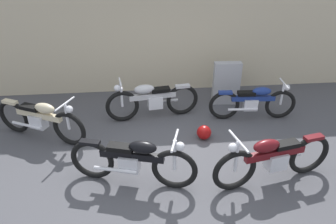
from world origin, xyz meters
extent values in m
plane|color=#47474C|center=(0.00, 0.00, 0.00)|extent=(40.00, 40.00, 0.00)
cube|color=beige|center=(0.00, 3.37, 1.47)|extent=(18.00, 0.30, 2.93)
cube|color=#9E9EA3|center=(1.58, 2.33, 0.52)|extent=(0.64, 0.24, 1.05)
sphere|color=maroon|center=(0.78, 0.85, 0.15)|extent=(0.29, 0.29, 0.29)
torus|color=black|center=(-0.87, 1.70, 0.37)|extent=(0.74, 0.19, 0.73)
torus|color=black|center=(0.47, 1.89, 0.37)|extent=(0.74, 0.19, 0.73)
cube|color=silver|center=(-0.15, 1.80, 0.39)|extent=(0.34, 0.24, 0.28)
cube|color=#ADADB2|center=(-0.20, 1.80, 0.55)|extent=(1.03, 0.24, 0.12)
ellipsoid|color=#ADADB2|center=(-0.38, 1.77, 0.73)|extent=(0.46, 0.26, 0.20)
cube|color=black|center=(-0.03, 1.82, 0.68)|extent=(0.42, 0.23, 0.08)
cube|color=#ADADB2|center=(0.47, 1.89, 0.71)|extent=(0.33, 0.16, 0.06)
cylinder|color=silver|center=(-0.87, 1.70, 0.64)|extent=(0.06, 0.06, 0.55)
cylinder|color=silver|center=(-0.87, 1.70, 0.92)|extent=(0.11, 0.58, 0.04)
sphere|color=silver|center=(-0.95, 1.69, 0.82)|extent=(0.14, 0.14, 0.14)
cylinder|color=silver|center=(0.03, 1.95, 0.32)|extent=(0.70, 0.15, 0.06)
torus|color=black|center=(0.02, -0.51, 0.38)|extent=(0.75, 0.29, 0.75)
torus|color=black|center=(-1.32, -0.13, 0.38)|extent=(0.75, 0.29, 0.75)
cube|color=silver|center=(-0.70, -0.30, 0.40)|extent=(0.37, 0.29, 0.29)
cube|color=black|center=(-0.65, -0.32, 0.56)|extent=(1.05, 0.38, 0.12)
ellipsoid|color=black|center=(-0.47, -0.37, 0.75)|extent=(0.49, 0.32, 0.21)
cube|color=black|center=(-0.83, -0.27, 0.70)|extent=(0.45, 0.29, 0.08)
cube|color=black|center=(-1.32, -0.13, 0.73)|extent=(0.35, 0.21, 0.06)
cylinder|color=silver|center=(0.02, -0.51, 0.66)|extent=(0.06, 0.06, 0.57)
cylinder|color=silver|center=(0.02, -0.51, 0.94)|extent=(0.20, 0.59, 0.04)
sphere|color=silver|center=(0.10, -0.53, 0.84)|extent=(0.14, 0.14, 0.14)
cylinder|color=silver|center=(-0.93, -0.37, 0.32)|extent=(0.71, 0.25, 0.06)
torus|color=black|center=(2.61, 1.52, 0.34)|extent=(0.68, 0.12, 0.68)
torus|color=black|center=(1.36, 1.59, 0.34)|extent=(0.68, 0.12, 0.68)
cube|color=silver|center=(1.94, 1.56, 0.36)|extent=(0.31, 0.20, 0.26)
cube|color=navy|center=(1.98, 1.55, 0.51)|extent=(0.96, 0.15, 0.11)
ellipsoid|color=navy|center=(2.15, 1.54, 0.67)|extent=(0.42, 0.21, 0.19)
cube|color=black|center=(1.82, 1.56, 0.63)|extent=(0.38, 0.19, 0.07)
cube|color=navy|center=(1.36, 1.59, 0.65)|extent=(0.30, 0.13, 0.06)
cylinder|color=silver|center=(2.61, 1.52, 0.59)|extent=(0.05, 0.05, 0.51)
cylinder|color=silver|center=(2.61, 1.52, 0.85)|extent=(0.06, 0.54, 0.03)
sphere|color=silver|center=(2.68, 1.51, 0.76)|extent=(0.13, 0.13, 0.13)
cylinder|color=silver|center=(1.75, 1.45, 0.29)|extent=(0.65, 0.09, 0.06)
torus|color=black|center=(0.97, -0.63, 0.38)|extent=(0.76, 0.24, 0.76)
torus|color=black|center=(2.35, -0.34, 0.38)|extent=(0.76, 0.24, 0.76)
cube|color=silver|center=(1.71, -0.47, 0.40)|extent=(0.37, 0.27, 0.29)
cube|color=#590F14|center=(1.66, -0.48, 0.57)|extent=(1.07, 0.32, 0.12)
ellipsoid|color=#590F14|center=(1.48, -0.52, 0.76)|extent=(0.49, 0.30, 0.21)
cube|color=black|center=(1.85, -0.45, 0.70)|extent=(0.45, 0.27, 0.08)
cube|color=#590F14|center=(2.35, -0.34, 0.73)|extent=(0.35, 0.19, 0.06)
cylinder|color=silver|center=(0.97, -0.63, 0.67)|extent=(0.06, 0.06, 0.57)
cylinder|color=silver|center=(0.97, -0.63, 0.95)|extent=(0.16, 0.60, 0.04)
sphere|color=silver|center=(0.89, -0.64, 0.85)|extent=(0.15, 0.15, 0.15)
cylinder|color=silver|center=(1.89, -0.31, 0.33)|extent=(0.73, 0.21, 0.06)
torus|color=black|center=(-1.87, 0.89, 0.37)|extent=(0.70, 0.40, 0.73)
torus|color=black|center=(-3.09, 1.48, 0.37)|extent=(0.70, 0.40, 0.73)
cube|color=silver|center=(-2.52, 1.20, 0.39)|extent=(0.38, 0.32, 0.28)
cube|color=beige|center=(-2.48, 1.18, 0.55)|extent=(0.97, 0.54, 0.12)
ellipsoid|color=beige|center=(-2.32, 1.10, 0.73)|extent=(0.48, 0.37, 0.20)
cube|color=black|center=(-2.64, 1.26, 0.68)|extent=(0.44, 0.34, 0.08)
cube|color=beige|center=(-3.09, 1.48, 0.71)|extent=(0.34, 0.25, 0.06)
cylinder|color=silver|center=(-1.87, 0.89, 0.64)|extent=(0.06, 0.06, 0.55)
cylinder|color=silver|center=(-1.87, 0.89, 0.92)|extent=(0.28, 0.54, 0.04)
sphere|color=silver|center=(-1.80, 0.85, 0.82)|extent=(0.14, 0.14, 0.14)
cylinder|color=silver|center=(-2.76, 1.18, 0.32)|extent=(0.66, 0.36, 0.06)
camera|label=1|loc=(-0.45, -4.47, 3.73)|focal=34.28mm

